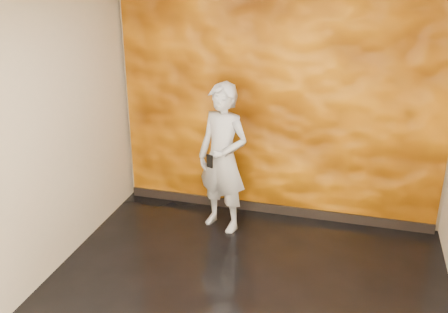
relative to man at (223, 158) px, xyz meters
The scene contains 5 objects.
room 1.61m from the man, 69.30° to the right, with size 4.02×4.02×2.81m.
feature_wall 0.90m from the man, 44.45° to the left, with size 3.90×0.06×2.75m, color orange.
baseboard 1.11m from the man, 42.20° to the left, with size 3.90×0.04×0.12m, color black.
man is the anchor object (origin of this frame).
phone 0.27m from the man, 108.41° to the right, with size 0.08×0.02×0.15m, color black.
Camera 1 is at (0.90, -3.74, 3.09)m, focal length 40.00 mm.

